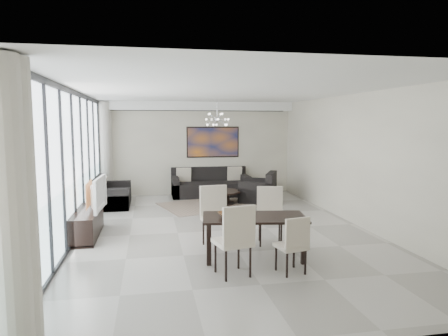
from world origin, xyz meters
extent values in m
cube|color=#A8A39B|center=(0.00, 0.00, 0.01)|extent=(6.00, 9.00, 0.02)
cube|color=white|center=(0.00, 0.00, 2.89)|extent=(6.00, 9.00, 0.02)
cube|color=beige|center=(0.00, 4.49, 1.45)|extent=(6.00, 0.02, 2.90)
cube|color=beige|center=(0.00, -4.49, 1.45)|extent=(6.00, 0.02, 2.90)
cube|color=beige|center=(2.99, 0.00, 1.45)|extent=(0.02, 9.00, 2.90)
cube|color=silver|center=(-2.98, 0.00, 1.45)|extent=(0.01, 8.95, 2.85)
cube|color=black|center=(-2.94, 0.00, 2.85)|extent=(0.04, 8.95, 0.10)
cube|color=black|center=(-2.94, 0.00, 0.03)|extent=(0.04, 8.95, 0.06)
cube|color=black|center=(-2.94, -3.00, 1.45)|extent=(0.04, 0.05, 2.88)
cube|color=black|center=(-2.94, -2.00, 1.45)|extent=(0.04, 0.05, 2.88)
cube|color=black|center=(-2.94, -1.00, 1.45)|extent=(0.04, 0.05, 2.88)
cube|color=black|center=(-2.94, 0.00, 1.45)|extent=(0.04, 0.05, 2.88)
cube|color=black|center=(-2.94, 1.00, 1.45)|extent=(0.04, 0.05, 2.88)
cube|color=black|center=(-2.94, 2.00, 1.45)|extent=(0.04, 0.05, 2.88)
cube|color=black|center=(-2.94, 3.00, 1.45)|extent=(0.04, 0.05, 2.88)
cube|color=black|center=(-2.94, 4.00, 1.45)|extent=(0.04, 0.05, 2.88)
cylinder|color=beige|center=(-2.80, -4.15, 1.45)|extent=(0.36, 0.36, 2.85)
cylinder|color=beige|center=(-2.80, 4.15, 1.45)|extent=(0.36, 0.36, 2.85)
cube|color=white|center=(0.00, 4.30, 2.77)|extent=(5.98, 0.40, 0.26)
cube|color=#BB631A|center=(0.50, 4.47, 1.65)|extent=(1.68, 0.04, 0.98)
cylinder|color=silver|center=(0.30, 2.50, 2.62)|extent=(0.02, 0.02, 0.55)
sphere|color=silver|center=(0.30, 2.50, 2.35)|extent=(0.12, 0.12, 0.12)
cube|color=black|center=(0.07, 2.60, 0.01)|extent=(2.86, 2.48, 0.01)
cylinder|color=black|center=(0.46, 2.75, 0.35)|extent=(1.06, 1.06, 0.04)
cylinder|color=black|center=(0.46, 2.75, 0.16)|extent=(0.47, 0.47, 0.33)
cylinder|color=black|center=(0.46, 2.75, 0.02)|extent=(0.74, 0.74, 0.03)
imported|color=brown|center=(0.47, 2.81, 0.41)|extent=(0.29, 0.29, 0.08)
cube|color=black|center=(0.35, 4.02, 0.22)|extent=(2.38, 0.97, 0.43)
cube|color=black|center=(0.35, 4.41, 0.65)|extent=(2.38, 0.19, 0.43)
cube|color=black|center=(-0.74, 4.02, 0.31)|extent=(0.19, 0.97, 0.63)
cube|color=black|center=(1.44, 4.02, 0.31)|extent=(0.19, 0.97, 0.63)
cube|color=black|center=(-2.50, 3.05, 0.20)|extent=(0.91, 1.61, 0.40)
cube|color=black|center=(-2.86, 3.05, 0.60)|extent=(0.18, 1.61, 0.40)
cube|color=black|center=(-2.50, 2.33, 0.29)|extent=(0.91, 0.18, 0.58)
cube|color=black|center=(-2.50, 3.77, 0.29)|extent=(0.91, 0.18, 0.58)
cube|color=black|center=(1.55, 2.89, 0.21)|extent=(1.31, 1.33, 0.43)
cube|color=black|center=(1.90, 2.73, 0.64)|extent=(0.60, 1.01, 0.43)
cube|color=black|center=(1.72, 3.26, 0.31)|extent=(0.96, 0.58, 0.62)
cube|color=black|center=(1.38, 2.51, 0.31)|extent=(0.96, 0.58, 0.62)
cylinder|color=black|center=(-2.51, 4.15, 0.50)|extent=(0.38, 0.38, 0.04)
cylinder|color=black|center=(-2.51, 4.15, 0.25)|extent=(0.06, 0.06, 0.47)
cylinder|color=black|center=(-2.51, 4.15, 0.01)|extent=(0.26, 0.26, 0.03)
cube|color=black|center=(-2.76, 0.09, 0.26)|extent=(0.47, 1.68, 0.52)
imported|color=gray|center=(-2.60, 0.13, 0.85)|extent=(0.22, 1.15, 0.66)
cube|color=black|center=(0.20, -1.76, 0.69)|extent=(1.82, 1.10, 0.04)
cube|color=black|center=(-0.60, -1.98, 0.34)|extent=(0.07, 0.07, 0.67)
cube|color=black|center=(-0.50, -1.32, 0.34)|extent=(0.07, 0.07, 0.67)
cube|color=black|center=(0.90, -2.20, 0.34)|extent=(0.07, 0.07, 0.67)
cube|color=black|center=(1.00, -1.55, 0.34)|extent=(0.07, 0.07, 0.67)
cube|color=beige|center=(-0.31, -2.44, 0.50)|extent=(0.60, 0.60, 0.07)
cube|color=beige|center=(-0.26, -2.65, 0.78)|extent=(0.50, 0.17, 0.61)
cylinder|color=black|center=(-0.55, -2.29, 0.23)|extent=(0.04, 0.04, 0.47)
cylinder|color=black|center=(-0.08, -2.58, 0.23)|extent=(0.04, 0.04, 0.47)
cube|color=beige|center=(0.57, -2.51, 0.41)|extent=(0.48, 0.48, 0.05)
cube|color=beige|center=(0.61, -2.68, 0.64)|extent=(0.41, 0.13, 0.50)
cylinder|color=black|center=(0.38, -2.39, 0.19)|extent=(0.04, 0.04, 0.38)
cylinder|color=black|center=(0.76, -2.63, 0.19)|extent=(0.04, 0.04, 0.38)
cube|color=beige|center=(-0.32, -1.07, 0.51)|extent=(0.56, 0.56, 0.07)
cube|color=beige|center=(-0.34, -0.85, 0.80)|extent=(0.51, 0.11, 0.62)
cylinder|color=black|center=(-0.10, -1.24, 0.24)|extent=(0.04, 0.04, 0.47)
cylinder|color=black|center=(-0.54, -0.89, 0.24)|extent=(0.04, 0.04, 0.47)
cube|color=beige|center=(0.70, -1.07, 0.49)|extent=(0.58, 0.58, 0.06)
cube|color=beige|center=(0.74, -0.86, 0.76)|extent=(0.49, 0.16, 0.59)
cylinder|color=black|center=(0.84, -1.30, 0.23)|extent=(0.04, 0.04, 0.45)
cylinder|color=black|center=(0.55, -0.84, 0.23)|extent=(0.04, 0.04, 0.45)
imported|color=brown|center=(-0.23, -1.80, 0.76)|extent=(0.41, 0.41, 0.09)
camera|label=1|loc=(-1.50, -8.07, 2.26)|focal=32.00mm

